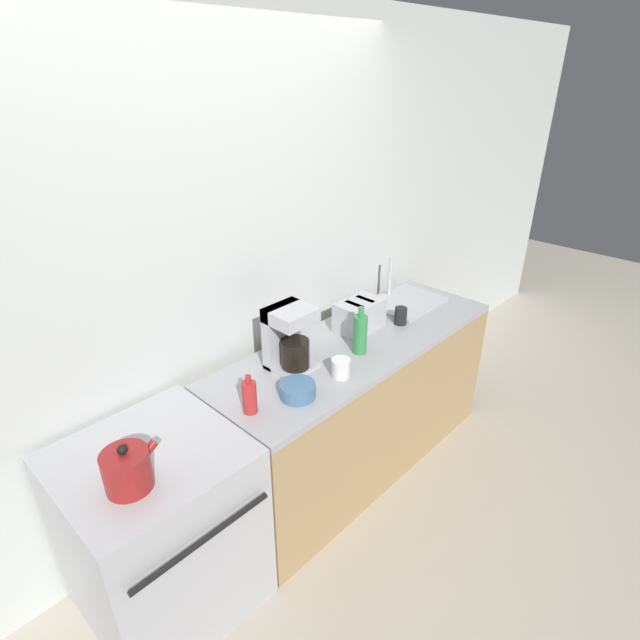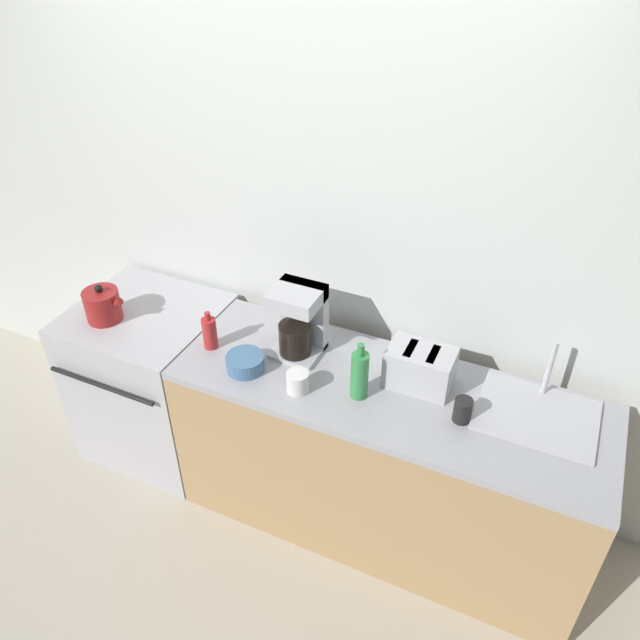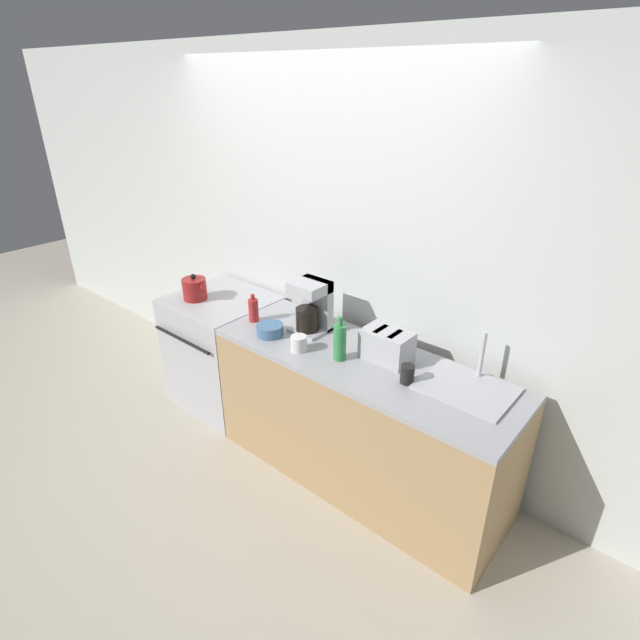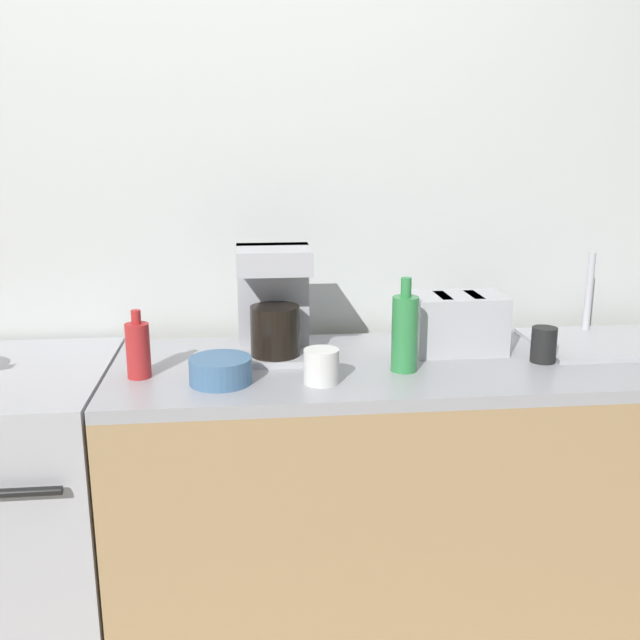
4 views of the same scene
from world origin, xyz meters
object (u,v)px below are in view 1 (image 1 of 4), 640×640
object	(u,v)px
stove	(162,528)
bottle_green	(360,334)
coffee_maker	(288,337)
bottle_red	(250,397)
cup_black	(401,316)
kettle	(127,470)
cup_white	(341,368)
toaster	(359,315)
bowl	(298,390)

from	to	relation	value
stove	bottle_green	xyz separation A→B (m)	(1.21, -0.11, 0.54)
coffee_maker	bottle_red	world-z (taller)	coffee_maker
bottle_green	cup_black	xyz separation A→B (m)	(0.43, 0.04, -0.06)
cup_black	bottle_red	bearing A→B (deg)	-179.14
kettle	cup_black	world-z (taller)	kettle
coffee_maker	cup_white	world-z (taller)	coffee_maker
toaster	cup_black	xyz separation A→B (m)	(0.22, -0.14, -0.04)
cup_black	kettle	bearing A→B (deg)	-178.46
kettle	bottle_green	xyz separation A→B (m)	(1.34, 0.01, 0.03)
coffee_maker	bottle_red	xyz separation A→B (m)	(-0.38, -0.15, -0.09)
kettle	bottle_red	distance (m)	0.60
stove	cup_black	distance (m)	1.71
stove	cup_white	xyz separation A→B (m)	(0.97, -0.19, 0.48)
toaster	bowl	bearing A→B (deg)	-162.52
coffee_maker	bottle_green	xyz separation A→B (m)	(0.36, -0.17, -0.06)
cup_white	bottle_green	bearing A→B (deg)	18.06
stove	cup_black	xyz separation A→B (m)	(1.64, -0.07, 0.48)
cup_white	bowl	size ratio (longest dim) A/B	0.57
toaster	stove	bearing A→B (deg)	-177.17
toaster	bottle_green	bearing A→B (deg)	-139.51
toaster	bottle_green	xyz separation A→B (m)	(-0.21, -0.18, 0.02)
cup_white	bowl	bearing A→B (deg)	174.13
coffee_maker	bottle_green	bearing A→B (deg)	-25.58
stove	coffee_maker	bearing A→B (deg)	4.52
stove	cup_black	world-z (taller)	cup_black
coffee_maker	bowl	distance (m)	0.31
coffee_maker	kettle	bearing A→B (deg)	-169.38
toaster	cup_white	size ratio (longest dim) A/B	2.90
kettle	bowl	world-z (taller)	kettle
kettle	coffee_maker	distance (m)	1.00
stove	kettle	distance (m)	0.54
bottle_red	cup_white	distance (m)	0.51
toaster	bottle_red	bearing A→B (deg)	-170.69
bottle_green	toaster	bearing A→B (deg)	40.49
kettle	bowl	xyz separation A→B (m)	(0.82, -0.04, -0.04)
bottle_red	cup_black	distance (m)	1.18
cup_black	bowl	world-z (taller)	cup_black
cup_black	stove	bearing A→B (deg)	177.61
stove	bottle_green	bearing A→B (deg)	-5.00
kettle	cup_black	size ratio (longest dim) A/B	2.07
coffee_maker	bottle_red	distance (m)	0.42
stove	bottle_green	distance (m)	1.33
coffee_maker	bottle_green	world-z (taller)	coffee_maker
coffee_maker	cup_white	bearing A→B (deg)	-65.52
kettle	cup_white	bearing A→B (deg)	-3.68
bowl	coffee_maker	bearing A→B (deg)	55.14
bottle_green	bottle_red	size ratio (longest dim) A/B	1.41
stove	bottle_red	world-z (taller)	bottle_red
toaster	bottle_red	size ratio (longest dim) A/B	1.46
toaster	bowl	world-z (taller)	toaster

